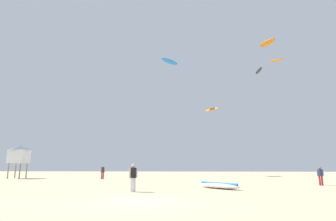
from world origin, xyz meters
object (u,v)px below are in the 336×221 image
kite_aloft_2 (259,71)px  lifeguard_tower (19,154)px  person_left (103,171)px  kite_aloft_0 (170,61)px  kite_aloft_3 (267,43)px  kite_aloft_1 (276,60)px  kite_aloft_4 (212,109)px  kite_grounded_near (219,186)px  person_midground (320,174)px  person_foreground (133,175)px

kite_aloft_2 → lifeguard_tower: bearing=-153.3°
kite_aloft_2 → person_left: bearing=-142.3°
kite_aloft_0 → kite_aloft_3: bearing=20.8°
person_left → kite_aloft_1: size_ratio=0.69×
kite_aloft_4 → kite_aloft_1: bearing=11.1°
person_left → kite_aloft_4: bearing=-54.3°
kite_grounded_near → person_midground: bearing=22.7°
person_midground → person_left: size_ratio=0.95×
person_foreground → lifeguard_tower: bearing=-168.2°
person_left → kite_aloft_3: 43.07m
person_foreground → kite_aloft_3: kite_aloft_3 is taller
kite_aloft_4 → kite_aloft_3: bearing=36.3°
kite_aloft_0 → kite_aloft_1: kite_aloft_0 is taller
lifeguard_tower → kite_aloft_0: size_ratio=1.05×
person_midground → person_left: bearing=83.3°
person_foreground → person_left: 17.11m
kite_grounded_near → kite_aloft_4: kite_aloft_4 is taller
kite_grounded_near → kite_aloft_2: 39.88m
kite_grounded_near → lifeguard_tower: 27.71m
person_midground → kite_aloft_2: (3.57, 28.58, 19.06)m
person_left → lifeguard_tower: lifeguard_tower is taller
person_foreground → person_midground: size_ratio=1.13×
person_midground → kite_aloft_2: 34.54m
kite_grounded_near → kite_aloft_1: size_ratio=1.47×
kite_aloft_0 → kite_aloft_1: size_ratio=1.66×
kite_grounded_near → person_left: bearing=133.3°
person_foreground → person_midground: bearing=78.6°
kite_aloft_2 → kite_aloft_3: (2.61, 1.82, 6.66)m
person_midground → kite_aloft_3: kite_aloft_3 is taller
lifeguard_tower → kite_aloft_4: (25.90, 10.54, 7.70)m
person_midground → kite_aloft_2: kite_aloft_2 is taller
lifeguard_tower → kite_aloft_4: kite_aloft_4 is taller
kite_aloft_2 → kite_aloft_3: kite_aloft_3 is taller
person_foreground → kite_aloft_2: 43.77m
kite_aloft_3 → person_foreground: bearing=-119.5°
person_foreground → kite_aloft_0: bearing=143.3°
person_foreground → kite_aloft_0: kite_aloft_0 is taller
kite_aloft_2 → kite_aloft_4: kite_aloft_2 is taller
person_midground → kite_aloft_1: (5.26, 23.29, 19.12)m
person_foreground → kite_aloft_1: bearing=111.1°
person_foreground → kite_aloft_1: size_ratio=0.74×
kite_aloft_4 → person_midground: bearing=-72.3°
kite_grounded_near → kite_aloft_4: (2.24, 24.67, 10.55)m
kite_aloft_0 → kite_aloft_2: (17.35, 5.78, -0.07)m
lifeguard_tower → kite_aloft_4: bearing=22.1°
kite_aloft_1 → kite_aloft_2: kite_aloft_2 is taller
kite_aloft_2 → kite_aloft_4: 15.76m
kite_aloft_1 → person_foreground: bearing=-123.9°
person_foreground → kite_aloft_0: 34.87m
kite_aloft_0 → kite_aloft_3: (19.96, 7.60, 6.59)m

